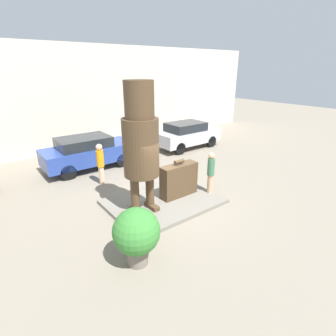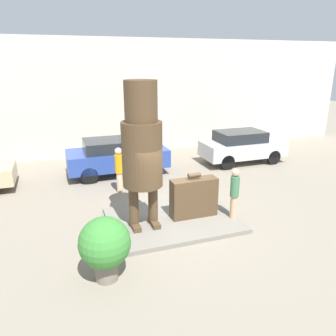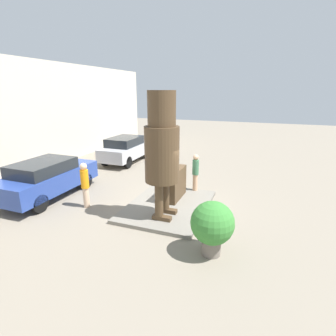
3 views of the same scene
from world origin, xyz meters
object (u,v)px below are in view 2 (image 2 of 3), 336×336
(planter_pot, at_px, (105,245))
(giant_suitcase, at_px, (194,197))
(statue_figure, at_px, (142,145))
(tourist, at_px, (235,191))
(worker_hivis, at_px, (119,168))
(parked_car_blue, at_px, (116,156))
(parked_car_silver, at_px, (242,146))

(planter_pot, bearing_deg, giant_suitcase, 34.31)
(statue_figure, distance_m, planter_pot, 2.98)
(tourist, height_order, worker_hivis, worker_hivis)
(statue_figure, height_order, parked_car_blue, statue_figure)
(statue_figure, xyz_separation_m, worker_hivis, (-0.11, 3.08, -1.62))
(worker_hivis, bearing_deg, giant_suitcase, -59.68)
(parked_car_silver, xyz_separation_m, planter_pot, (-7.73, -6.92, 0.05))
(worker_hivis, bearing_deg, planter_pot, -104.57)
(giant_suitcase, height_order, worker_hivis, worker_hivis)
(giant_suitcase, height_order, planter_pot, giant_suitcase)
(statue_figure, relative_size, tourist, 2.62)
(tourist, bearing_deg, worker_hivis, 129.17)
(statue_figure, distance_m, parked_car_blue, 5.49)
(giant_suitcase, height_order, parked_car_blue, parked_car_blue)
(parked_car_silver, distance_m, worker_hivis, 6.67)
(planter_pot, bearing_deg, parked_car_silver, 41.86)
(giant_suitcase, xyz_separation_m, planter_pot, (-3.06, -2.09, 0.15))
(statue_figure, relative_size, parked_car_blue, 0.97)
(giant_suitcase, relative_size, parked_car_blue, 0.34)
(planter_pot, height_order, worker_hivis, worker_hivis)
(tourist, bearing_deg, parked_car_silver, 56.49)
(giant_suitcase, relative_size, worker_hivis, 0.83)
(parked_car_blue, bearing_deg, planter_pot, -102.68)
(statue_figure, relative_size, planter_pot, 2.74)
(parked_car_blue, xyz_separation_m, worker_hivis, (-0.30, -2.12, 0.11))
(giant_suitcase, distance_m, parked_car_silver, 6.71)
(giant_suitcase, bearing_deg, parked_car_silver, 46.02)
(planter_pot, xyz_separation_m, worker_hivis, (1.32, 5.08, 0.07))
(statue_figure, distance_m, parked_car_silver, 8.18)
(giant_suitcase, bearing_deg, parked_car_blue, 105.79)
(planter_pot, bearing_deg, tourist, 20.54)
(statue_figure, xyz_separation_m, tourist, (2.75, -0.43, -1.57))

